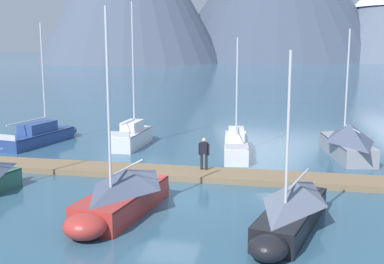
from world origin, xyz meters
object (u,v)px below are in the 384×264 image
Objects in this scene: sailboat_outer_slip at (291,209)px; mooring_buoy_channel_marker at (83,234)px; sailboat_end_of_dock at (347,141)px; sailboat_mid_dock_port at (134,135)px; person_on_dock at (204,152)px; sailboat_nearest_berth at (41,135)px; sailboat_far_berth at (236,143)px; mooring_buoy_inner_mooring at (138,181)px; sailboat_mid_dock_starboard at (121,195)px.

mooring_buoy_channel_marker is (-7.28, -2.15, -0.61)m from sailboat_outer_slip.
mooring_buoy_channel_marker is at bearing -126.31° from sailboat_end_of_dock.
sailboat_mid_dock_port is 16.40m from mooring_buoy_channel_marker.
person_on_dock is at bearing 72.09° from mooring_buoy_channel_marker.
sailboat_nearest_berth reaches higher than person_on_dock.
mooring_buoy_channel_marker is (-4.25, -14.97, -0.42)m from sailboat_far_berth.
sailboat_nearest_berth is at bearing 177.34° from sailboat_end_of_dock.
sailboat_mid_dock_port reaches higher than sailboat_nearest_berth.
mooring_buoy_channel_marker is (-10.98, -14.94, -0.80)m from sailboat_end_of_dock.
sailboat_mid_dock_port is 9.98m from mooring_buoy_inner_mooring.
sailboat_far_berth is (3.72, 12.27, -0.20)m from sailboat_mid_dock_starboard.
mooring_buoy_channel_marker is at bearing -101.24° from sailboat_mid_dock_starboard.
sailboat_nearest_berth is 16.48m from sailboat_mid_dock_starboard.
sailboat_mid_dock_port is at bearing 129.92° from person_on_dock.
sailboat_mid_dock_port is 1.24× the size of sailboat_end_of_dock.
sailboat_mid_dock_starboard reaches higher than sailboat_end_of_dock.
sailboat_mid_dock_starboard is at bearing -76.27° from sailboat_mid_dock_port.
sailboat_nearest_berth is 13.65× the size of mooring_buoy_inner_mooring.
mooring_buoy_channel_marker is at bearing -80.33° from sailboat_mid_dock_port.
sailboat_outer_slip is at bearing -54.40° from sailboat_mid_dock_port.
person_on_dock is at bearing -144.67° from sailboat_end_of_dock.
sailboat_nearest_berth is at bearing 135.84° from mooring_buoy_inner_mooring.
sailboat_end_of_dock is at bearing 53.69° from mooring_buoy_channel_marker.
sailboat_outer_slip reaches higher than mooring_buoy_inner_mooring.
sailboat_end_of_dock is at bearing -5.09° from sailboat_mid_dock_port.
sailboat_nearest_berth reaches higher than sailboat_mid_dock_starboard.
sailboat_nearest_berth is 13.29m from mooring_buoy_inner_mooring.
sailboat_far_berth is (7.01, -1.19, -0.08)m from sailboat_mid_dock_port.
sailboat_nearest_berth is 0.86× the size of sailboat_mid_dock_port.
sailboat_mid_dock_port reaches higher than mooring_buoy_inner_mooring.
sailboat_nearest_berth is 1.07× the size of sailboat_far_berth.
person_on_dock is at bearing -102.42° from sailboat_far_berth.
sailboat_mid_dock_port is at bearing 103.73° from sailboat_mid_dock_starboard.
person_on_dock is (5.75, -6.88, 0.56)m from sailboat_mid_dock_port.
sailboat_mid_dock_port is 1.16× the size of sailboat_mid_dock_starboard.
sailboat_nearest_berth is 4.86× the size of person_on_dock.
sailboat_far_berth is 5.86m from person_on_dock.
sailboat_end_of_dock reaches higher than sailboat_outer_slip.
sailboat_mid_dock_port is at bearing 174.91° from sailboat_end_of_dock.
sailboat_mid_dock_port is 8.98m from person_on_dock.
sailboat_far_berth reaches higher than sailboat_outer_slip.
sailboat_mid_dock_port is 19.86× the size of mooring_buoy_channel_marker.
mooring_buoy_channel_marker is 0.80× the size of mooring_buoy_inner_mooring.
sailboat_mid_dock_starboard reaches higher than person_on_dock.
sailboat_end_of_dock is (10.44, 12.24, 0.18)m from sailboat_mid_dock_starboard.
sailboat_nearest_berth is 13.63m from sailboat_far_berth.
sailboat_mid_dock_port reaches higher than sailboat_end_of_dock.
sailboat_nearest_berth is 18.44m from mooring_buoy_channel_marker.
sailboat_nearest_berth is 1.00× the size of sailboat_mid_dock_starboard.
sailboat_outer_slip is (16.63, -13.74, 0.23)m from sailboat_nearest_berth.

